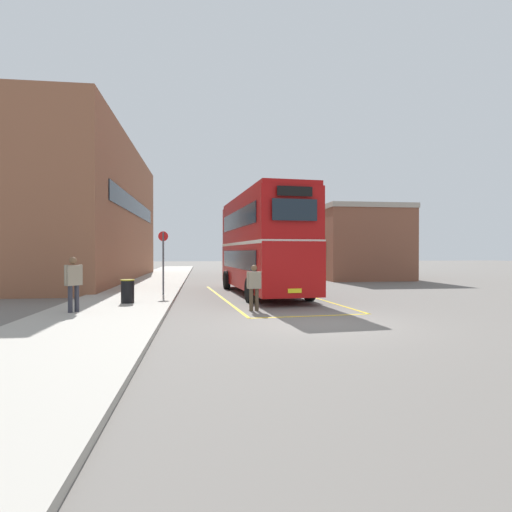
{
  "coord_description": "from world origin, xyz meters",
  "views": [
    {
      "loc": [
        -3.37,
        -11.61,
        2.05
      ],
      "look_at": [
        -0.5,
        10.35,
        1.84
      ],
      "focal_mm": 29.34,
      "sensor_mm": 36.0,
      "label": 1
    }
  ],
  "objects_px": {
    "double_decker_bus": "(262,243)",
    "single_deck_bus": "(274,256)",
    "pedestrian_waiting_near": "(73,280)",
    "litter_bin": "(128,291)",
    "pedestrian_boarding": "(254,285)",
    "bus_stop_sign": "(163,257)"
  },
  "relations": [
    {
      "from": "pedestrian_waiting_near",
      "to": "litter_bin",
      "type": "distance_m",
      "value": 2.69
    },
    {
      "from": "double_decker_bus",
      "to": "litter_bin",
      "type": "height_order",
      "value": "double_decker_bus"
    },
    {
      "from": "pedestrian_boarding",
      "to": "pedestrian_waiting_near",
      "type": "xyz_separation_m",
      "value": [
        -5.84,
        -0.53,
        0.24
      ]
    },
    {
      "from": "litter_bin",
      "to": "pedestrian_waiting_near",
      "type": "bearing_deg",
      "value": -118.94
    },
    {
      "from": "pedestrian_waiting_near",
      "to": "litter_bin",
      "type": "bearing_deg",
      "value": 61.06
    },
    {
      "from": "single_deck_bus",
      "to": "litter_bin",
      "type": "height_order",
      "value": "single_deck_bus"
    },
    {
      "from": "pedestrian_waiting_near",
      "to": "double_decker_bus",
      "type": "bearing_deg",
      "value": 41.46
    },
    {
      "from": "single_deck_bus",
      "to": "litter_bin",
      "type": "bearing_deg",
      "value": -112.28
    },
    {
      "from": "double_decker_bus",
      "to": "single_deck_bus",
      "type": "xyz_separation_m",
      "value": [
        4.02,
        19.82,
        -0.88
      ]
    },
    {
      "from": "pedestrian_boarding",
      "to": "litter_bin",
      "type": "height_order",
      "value": "pedestrian_boarding"
    },
    {
      "from": "pedestrian_boarding",
      "to": "litter_bin",
      "type": "relative_size",
      "value": 1.83
    },
    {
      "from": "double_decker_bus",
      "to": "litter_bin",
      "type": "distance_m",
      "value": 7.12
    },
    {
      "from": "pedestrian_boarding",
      "to": "litter_bin",
      "type": "xyz_separation_m",
      "value": [
        -4.57,
        1.77,
        -0.34
      ]
    },
    {
      "from": "single_deck_bus",
      "to": "pedestrian_boarding",
      "type": "relative_size",
      "value": 5.35
    },
    {
      "from": "double_decker_bus",
      "to": "bus_stop_sign",
      "type": "relative_size",
      "value": 3.61
    },
    {
      "from": "single_deck_bus",
      "to": "bus_stop_sign",
      "type": "height_order",
      "value": "single_deck_bus"
    },
    {
      "from": "pedestrian_boarding",
      "to": "single_deck_bus",
      "type": "bearing_deg",
      "value": 78.6
    },
    {
      "from": "single_deck_bus",
      "to": "pedestrian_boarding",
      "type": "xyz_separation_m",
      "value": [
        -5.13,
        -25.43,
        -0.72
      ]
    },
    {
      "from": "double_decker_bus",
      "to": "single_deck_bus",
      "type": "bearing_deg",
      "value": 78.54
    },
    {
      "from": "pedestrian_waiting_near",
      "to": "bus_stop_sign",
      "type": "height_order",
      "value": "bus_stop_sign"
    },
    {
      "from": "double_decker_bus",
      "to": "pedestrian_waiting_near",
      "type": "bearing_deg",
      "value": -138.54
    },
    {
      "from": "single_deck_bus",
      "to": "pedestrian_boarding",
      "type": "distance_m",
      "value": 25.96
    }
  ]
}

